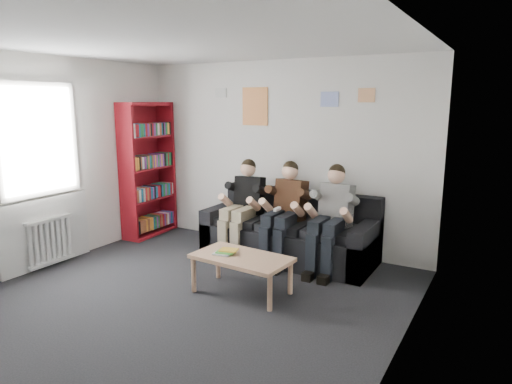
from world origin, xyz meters
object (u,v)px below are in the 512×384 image
at_px(bookshelf, 148,170).
at_px(person_middle, 284,213).
at_px(person_right, 330,219).
at_px(sofa, 290,235).
at_px(coffee_table, 242,260).
at_px(person_left, 242,208).

bearing_deg(bookshelf, person_middle, -6.42).
height_order(bookshelf, person_right, bookshelf).
distance_m(sofa, bookshelf, 2.57).
relative_size(bookshelf, coffee_table, 1.95).
bearing_deg(bookshelf, person_left, -7.38).
xyz_separation_m(bookshelf, person_left, (1.82, -0.12, -0.38)).
bearing_deg(bookshelf, person_right, -5.83).
bearing_deg(bookshelf, sofa, -1.62).
bearing_deg(sofa, person_left, -162.41).
relative_size(bookshelf, person_left, 1.58).
distance_m(coffee_table, person_left, 1.36).
distance_m(bookshelf, person_left, 1.86).
bearing_deg(coffee_table, person_left, 121.35).
bearing_deg(person_left, coffee_table, -66.23).
relative_size(coffee_table, person_middle, 0.80).
xyz_separation_m(sofa, person_right, (0.65, -0.21, 0.36)).
height_order(person_left, person_middle, person_middle).
xyz_separation_m(coffee_table, person_middle, (-0.04, 1.13, 0.30)).
height_order(coffee_table, person_right, person_right).
distance_m(bookshelf, person_right, 3.14).
distance_m(person_middle, person_right, 0.65).
bearing_deg(person_middle, person_left, -173.92).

